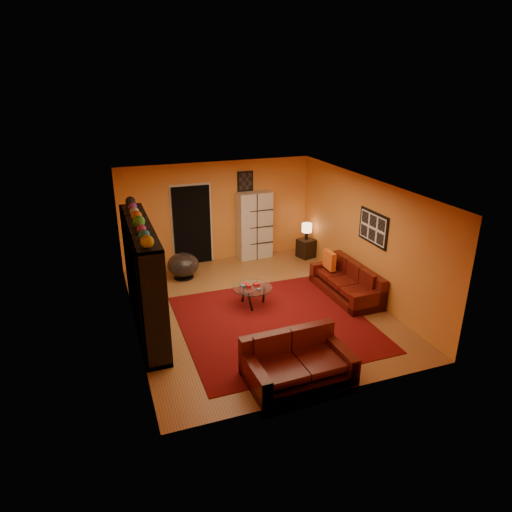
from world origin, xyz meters
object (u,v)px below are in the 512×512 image
object	(u,v)px
entertainment_unit	(143,278)
table_lamp	(307,228)
loveseat	(296,361)
tv	(146,280)
side_table	(306,248)
coffee_table	(252,289)
bowl_chair	(183,265)
sofa	(349,283)
storage_cabinet	(255,225)

from	to	relation	value
entertainment_unit	table_lamp	size ratio (longest dim) A/B	6.73
table_lamp	loveseat	bearing A→B (deg)	-117.49
tv	side_table	xyz separation A→B (m)	(4.47, 2.32, -0.74)
entertainment_unit	coffee_table	distance (m)	2.33
entertainment_unit	bowl_chair	xyz separation A→B (m)	(1.13, 2.09, -0.72)
entertainment_unit	tv	bearing A→B (deg)	8.31
entertainment_unit	loveseat	xyz separation A→B (m)	(2.05, -2.41, -0.77)
sofa	table_lamp	size ratio (longest dim) A/B	4.38
tv	side_table	size ratio (longest dim) A/B	1.85
tv	coffee_table	bearing A→B (deg)	-86.02
bowl_chair	side_table	size ratio (longest dim) A/B	1.53
entertainment_unit	storage_cabinet	world-z (taller)	entertainment_unit
coffee_table	sofa	bearing A→B (deg)	-6.23
coffee_table	storage_cabinet	distance (m)	2.87
tv	storage_cabinet	bearing A→B (deg)	-48.57
entertainment_unit	sofa	size ratio (longest dim) A/B	1.54
sofa	loveseat	size ratio (longest dim) A/B	1.14
table_lamp	bowl_chair	bearing A→B (deg)	-176.03
loveseat	table_lamp	size ratio (longest dim) A/B	3.85
entertainment_unit	tv	xyz separation A→B (m)	(0.05, 0.01, -0.06)
tv	sofa	world-z (taller)	tv
storage_cabinet	side_table	size ratio (longest dim) A/B	3.58
sofa	loveseat	distance (m)	3.31
side_table	table_lamp	world-z (taller)	table_lamp
entertainment_unit	side_table	world-z (taller)	entertainment_unit
entertainment_unit	sofa	world-z (taller)	entertainment_unit
loveseat	coffee_table	size ratio (longest dim) A/B	2.06
coffee_table	bowl_chair	bearing A→B (deg)	119.46
side_table	coffee_table	bearing A→B (deg)	-136.66
tv	storage_cabinet	world-z (taller)	storage_cabinet
entertainment_unit	table_lamp	bearing A→B (deg)	27.25
sofa	bowl_chair	world-z (taller)	sofa
tv	table_lamp	size ratio (longest dim) A/B	2.07
bowl_chair	storage_cabinet	bearing A→B (deg)	18.73
tv	sofa	bearing A→B (deg)	-91.15
bowl_chair	tv	bearing A→B (deg)	-117.32
tv	bowl_chair	world-z (taller)	tv
coffee_table	table_lamp	bearing A→B (deg)	43.34
side_table	table_lamp	xyz separation A→B (m)	(0.00, 0.00, 0.56)
bowl_chair	loveseat	bearing A→B (deg)	-78.38
entertainment_unit	sofa	bearing A→B (deg)	-1.05
sofa	coffee_table	xyz separation A→B (m)	(-2.19, 0.24, 0.09)
storage_cabinet	coffee_table	bearing A→B (deg)	-113.48
loveseat	table_lamp	distance (m)	5.37
sofa	bowl_chair	distance (m)	3.93
entertainment_unit	bowl_chair	world-z (taller)	entertainment_unit
entertainment_unit	side_table	bearing A→B (deg)	27.25
loveseat	table_lamp	world-z (taller)	table_lamp
sofa	bowl_chair	size ratio (longest dim) A/B	2.56
sofa	table_lamp	distance (m)	2.47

